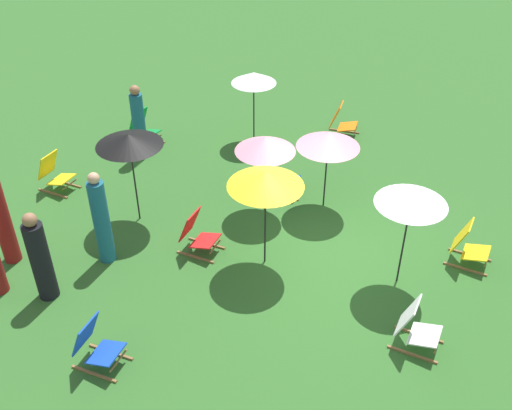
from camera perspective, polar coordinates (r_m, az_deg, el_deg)
ground_plane at (r=11.03m, az=5.27°, el=-4.06°), size 40.00×40.00×0.00m
deckchair_1 at (r=10.74m, az=-5.66°, el=-2.82°), size 0.58×0.82×0.83m
deckchair_2 at (r=11.07m, az=19.76°, el=-3.71°), size 0.55×0.80×0.83m
deckchair_3 at (r=9.32m, az=15.12°, el=-11.28°), size 0.57×0.81×0.83m
deckchair_4 at (r=12.28m, az=2.44°, el=2.71°), size 0.68×0.87×0.83m
deckchair_5 at (r=14.40m, az=-10.79°, el=7.29°), size 0.51×0.78×0.83m
deckchair_6 at (r=9.07m, az=-15.16°, el=-12.93°), size 0.61×0.84×0.83m
deckchair_7 at (r=13.07m, az=-18.81°, el=2.87°), size 0.57×0.82×0.83m
deckchair_8 at (r=14.58m, az=8.25°, el=7.92°), size 0.67×0.86×0.83m
umbrella_0 at (r=10.99m, az=-12.14°, el=6.14°), size 1.24×1.24×1.87m
umbrella_1 at (r=9.53m, az=14.77°, el=0.61°), size 1.15×1.15×1.83m
umbrella_2 at (r=11.14m, az=0.90°, el=5.91°), size 1.16×1.16×1.66m
umbrella_3 at (r=13.73m, az=-0.22°, el=12.15°), size 1.04×1.04×1.72m
umbrella_4 at (r=9.63m, az=0.93°, el=2.52°), size 1.28×1.28×1.89m
umbrella_5 at (r=11.33m, az=6.99°, el=6.28°), size 1.23×1.23×1.68m
person_0 at (r=10.54m, az=-14.68°, el=-1.41°), size 0.41×0.41×1.82m
person_1 at (r=11.08m, az=-23.28°, el=-1.34°), size 0.42×0.42×1.84m
person_3 at (r=10.12m, az=-20.07°, el=-4.89°), size 0.47×0.47×1.67m
person_4 at (r=13.60m, az=-11.22°, el=7.72°), size 0.34×0.34×1.74m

